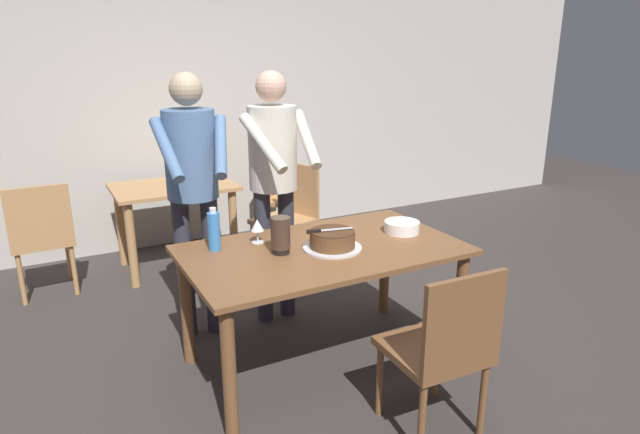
# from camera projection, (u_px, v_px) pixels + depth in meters

# --- Properties ---
(ground_plane) EXTENTS (14.00, 14.00, 0.00)m
(ground_plane) POSITION_uv_depth(u_px,v_px,m) (323.00, 362.00, 3.35)
(ground_plane) COLOR #383330
(back_wall) EXTENTS (10.00, 0.12, 2.70)m
(back_wall) POSITION_uv_depth(u_px,v_px,m) (191.00, 104.00, 5.20)
(back_wall) COLOR #BCB7AD
(back_wall) RESTS_ON ground_plane
(main_dining_table) EXTENTS (1.59, 0.93, 0.75)m
(main_dining_table) POSITION_uv_depth(u_px,v_px,m) (323.00, 265.00, 3.16)
(main_dining_table) COLOR brown
(main_dining_table) RESTS_ON ground_plane
(cake_on_platter) EXTENTS (0.34, 0.34, 0.11)m
(cake_on_platter) POSITION_uv_depth(u_px,v_px,m) (332.00, 240.00, 3.10)
(cake_on_platter) COLOR silver
(cake_on_platter) RESTS_ON main_dining_table
(cake_knife) EXTENTS (0.27, 0.08, 0.02)m
(cake_knife) POSITION_uv_depth(u_px,v_px,m) (320.00, 231.00, 3.06)
(cake_knife) COLOR silver
(cake_knife) RESTS_ON cake_on_platter
(plate_stack) EXTENTS (0.22, 0.22, 0.07)m
(plate_stack) POSITION_uv_depth(u_px,v_px,m) (402.00, 227.00, 3.38)
(plate_stack) COLOR white
(plate_stack) RESTS_ON main_dining_table
(wine_glass_near) EXTENTS (0.08, 0.08, 0.14)m
(wine_glass_near) POSITION_uv_depth(u_px,v_px,m) (257.00, 226.00, 3.18)
(wine_glass_near) COLOR silver
(wine_glass_near) RESTS_ON main_dining_table
(water_bottle) EXTENTS (0.07, 0.07, 0.25)m
(water_bottle) POSITION_uv_depth(u_px,v_px,m) (214.00, 231.00, 3.06)
(water_bottle) COLOR #387AC6
(water_bottle) RESTS_ON main_dining_table
(hurricane_lamp) EXTENTS (0.11, 0.11, 0.21)m
(hurricane_lamp) POSITION_uv_depth(u_px,v_px,m) (281.00, 235.00, 3.01)
(hurricane_lamp) COLOR black
(hurricane_lamp) RESTS_ON main_dining_table
(person_cutting_cake) EXTENTS (0.47, 0.56, 1.72)m
(person_cutting_cake) POSITION_uv_depth(u_px,v_px,m) (274.00, 171.00, 3.60)
(person_cutting_cake) COLOR #2D2D38
(person_cutting_cake) RESTS_ON ground_plane
(person_standing_beside) EXTENTS (0.46, 0.57, 1.72)m
(person_standing_beside) POSITION_uv_depth(u_px,v_px,m) (192.00, 178.00, 3.38)
(person_standing_beside) COLOR #2D2D38
(person_standing_beside) RESTS_ON ground_plane
(chair_near_side) EXTENTS (0.46, 0.46, 0.90)m
(chair_near_side) POSITION_uv_depth(u_px,v_px,m) (443.00, 346.00, 2.58)
(chair_near_side) COLOR brown
(chair_near_side) RESTS_ON ground_plane
(background_table) EXTENTS (1.00, 0.70, 0.74)m
(background_table) POSITION_uv_depth(u_px,v_px,m) (175.00, 203.00, 4.67)
(background_table) COLOR tan
(background_table) RESTS_ON ground_plane
(background_chair_0) EXTENTS (0.62, 0.62, 0.90)m
(background_chair_0) POSITION_uv_depth(u_px,v_px,m) (282.00, 193.00, 5.34)
(background_chair_0) COLOR tan
(background_chair_0) RESTS_ON ground_plane
(background_chair_2) EXTENTS (0.57, 0.57, 0.90)m
(background_chair_2) POSITION_uv_depth(u_px,v_px,m) (290.00, 212.00, 4.72)
(background_chair_2) COLOR tan
(background_chair_2) RESTS_ON ground_plane
(background_chair_3) EXTENTS (0.46, 0.46, 0.90)m
(background_chair_3) POSITION_uv_depth(u_px,v_px,m) (42.00, 235.00, 4.13)
(background_chair_3) COLOR tan
(background_chair_3) RESTS_ON ground_plane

